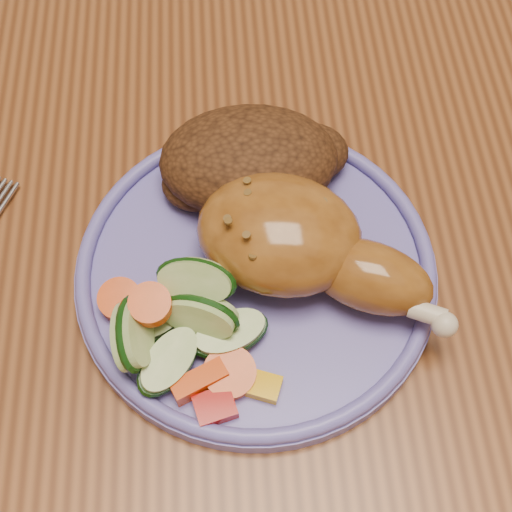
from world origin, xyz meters
name	(u,v)px	position (x,y,z in m)	size (l,w,h in m)	color
ground	(314,462)	(0.00, 0.00, 0.00)	(4.00, 4.00, 0.00)	#512D1B
dining_table	(373,261)	(0.00, 0.00, 0.67)	(0.90, 1.40, 0.75)	brown
plate	(256,272)	(-0.10, -0.05, 0.76)	(0.24, 0.24, 0.01)	#635BB6
plate_rim	(256,264)	(-0.10, -0.05, 0.77)	(0.24, 0.24, 0.01)	#635BB6
chicken_leg	(301,244)	(-0.07, -0.05, 0.79)	(0.17, 0.13, 0.06)	#93581E
rice_pilaf	(252,161)	(-0.10, 0.02, 0.78)	(0.13, 0.09, 0.05)	#472611
vegetable_pile	(182,328)	(-0.15, -0.10, 0.78)	(0.11, 0.11, 0.06)	#A50A05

